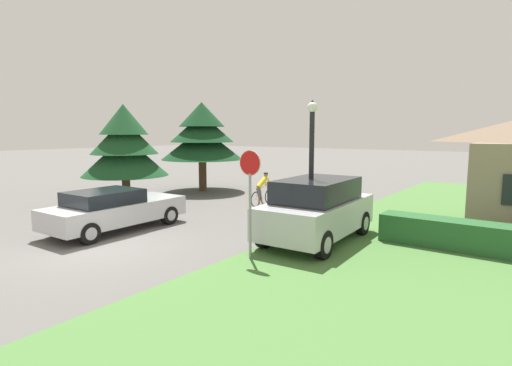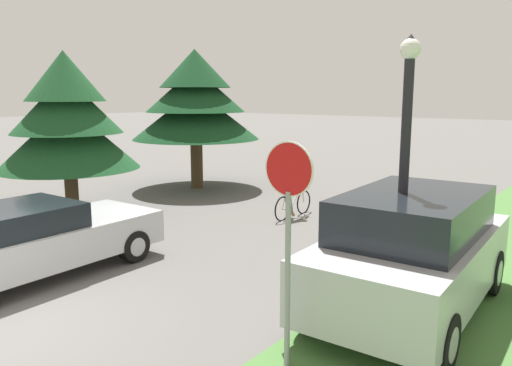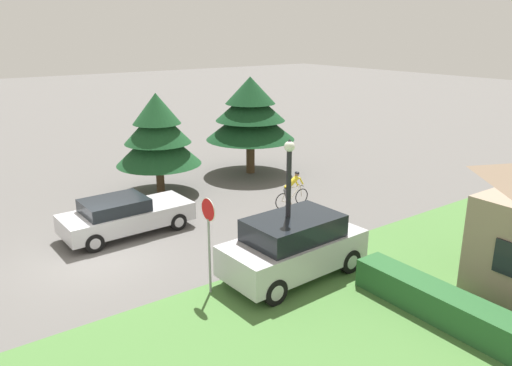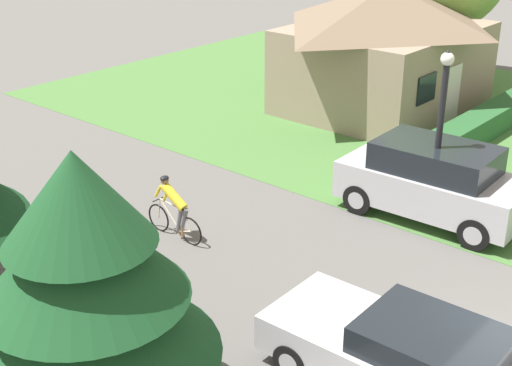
{
  "view_description": "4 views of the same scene",
  "coord_description": "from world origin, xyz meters",
  "views": [
    {
      "loc": [
        10.12,
        -6.2,
        3.26
      ],
      "look_at": [
        -0.09,
        7.71,
        1.08
      ],
      "focal_mm": 28.0,
      "sensor_mm": 36.0,
      "label": 1
    },
    {
      "loc": [
        7.23,
        -2.92,
        3.35
      ],
      "look_at": [
        0.25,
        6.09,
        1.33
      ],
      "focal_mm": 35.0,
      "sensor_mm": 36.0,
      "label": 2
    },
    {
      "loc": [
        14.99,
        -4.5,
        7.14
      ],
      "look_at": [
        -0.95,
        7.05,
        1.07
      ],
      "focal_mm": 35.0,
      "sensor_mm": 36.0,
      "label": 3
    },
    {
      "loc": [
        -10.12,
        -2.65,
        7.78
      ],
      "look_at": [
        1.26,
        7.14,
        1.24
      ],
      "focal_mm": 50.0,
      "sensor_mm": 36.0,
      "label": 4
    }
  ],
  "objects": [
    {
      "name": "sedan_left_lane",
      "position": [
        -1.48,
        1.56,
        0.7
      ],
      "size": [
        2.05,
        4.7,
        1.39
      ],
      "rotation": [
        0.0,
        0.0,
        1.6
      ],
      "color": "#BCBCC1",
      "rests_on": "ground"
    },
    {
      "name": "street_lamp",
      "position": [
        4.46,
        4.29,
        2.51
      ],
      "size": [
        0.31,
        0.31,
        4.21
      ],
      "color": "black",
      "rests_on": "ground"
    },
    {
      "name": "cyclist",
      "position": [
        -0.2,
        8.36,
        0.72
      ],
      "size": [
        0.44,
        1.76,
        1.49
      ],
      "rotation": [
        0.0,
        0.0,
        1.57
      ],
      "color": "black",
      "rests_on": "ground"
    },
    {
      "name": "conifer_tall_far",
      "position": [
        -5.45,
        9.95,
        3.12
      ],
      "size": [
        4.51,
        4.51,
        4.93
      ],
      "color": "#4C3823",
      "rests_on": "ground"
    },
    {
      "name": "conifer_tall_near",
      "position": [
        -5.2,
        4.73,
        2.69
      ],
      "size": [
        3.8,
        3.8,
        4.52
      ],
      "color": "#4C3823",
      "rests_on": "ground"
    },
    {
      "name": "parked_suv_right",
      "position": [
        4.62,
        4.39,
        0.96
      ],
      "size": [
        2.21,
        4.5,
        1.89
      ],
      "rotation": [
        0.0,
        0.0,
        1.61
      ],
      "color": "#B7B7BC",
      "rests_on": "ground"
    },
    {
      "name": "stop_sign",
      "position": [
        4.02,
        1.85,
        1.96
      ],
      "size": [
        0.66,
        0.07,
        2.82
      ],
      "rotation": [
        0.0,
        0.0,
        3.17
      ],
      "color": "gray",
      "rests_on": "ground"
    }
  ]
}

